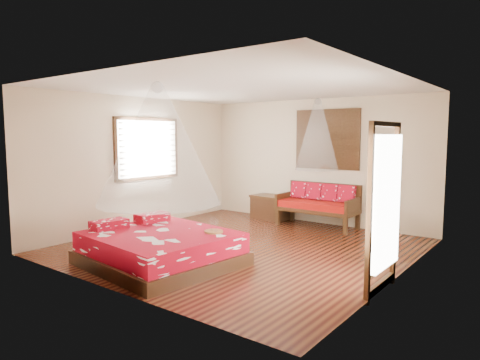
% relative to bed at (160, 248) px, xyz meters
% --- Properties ---
extents(room, '(5.54, 5.54, 2.84)m').
position_rel_bed_xyz_m(room, '(0.38, 1.60, 1.15)').
color(room, black).
rests_on(room, ground).
extents(bed, '(2.35, 2.17, 0.64)m').
position_rel_bed_xyz_m(bed, '(0.00, 0.00, 0.00)').
color(bed, black).
rests_on(bed, floor).
extents(daybed, '(1.72, 0.76, 0.94)m').
position_rel_bed_xyz_m(daybed, '(0.70, 3.98, 0.27)').
color(daybed, black).
rests_on(daybed, floor).
extents(storage_chest, '(0.88, 0.68, 0.57)m').
position_rel_bed_xyz_m(storage_chest, '(-0.61, 4.05, 0.04)').
color(storage_chest, black).
rests_on(storage_chest, floor).
extents(shutter_panel, '(1.52, 0.06, 1.32)m').
position_rel_bed_xyz_m(shutter_panel, '(0.70, 4.31, 1.65)').
color(shutter_panel, black).
rests_on(shutter_panel, wall_back).
extents(window_left, '(0.10, 1.74, 1.34)m').
position_rel_bed_xyz_m(window_left, '(-2.33, 1.80, 1.45)').
color(window_left, black).
rests_on(window_left, wall_left).
extents(glazed_door, '(0.08, 1.02, 2.16)m').
position_rel_bed_xyz_m(glazed_door, '(3.10, 1.00, 0.82)').
color(glazed_door, black).
rests_on(glazed_door, floor).
extents(wine_tray, '(0.29, 0.29, 0.23)m').
position_rel_bed_xyz_m(wine_tray, '(0.68, 0.50, 0.31)').
color(wine_tray, brown).
rests_on(wine_tray, bed).
extents(mosquito_net_main, '(1.86, 1.86, 1.80)m').
position_rel_bed_xyz_m(mosquito_net_main, '(0.02, -0.00, 1.60)').
color(mosquito_net_main, white).
rests_on(mosquito_net_main, ceiling).
extents(mosquito_net_daybed, '(0.92, 0.92, 1.50)m').
position_rel_bed_xyz_m(mosquito_net_daybed, '(0.70, 3.85, 1.75)').
color(mosquito_net_daybed, white).
rests_on(mosquito_net_daybed, ceiling).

